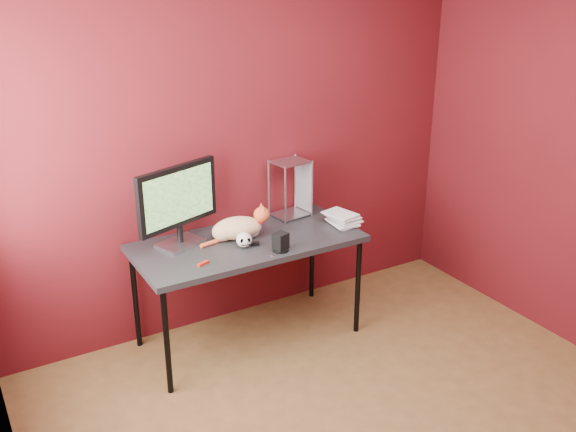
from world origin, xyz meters
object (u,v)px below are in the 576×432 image
skull_mug (244,240)px  cat (238,228)px  speaker (281,243)px  book_stack (334,164)px  monitor (178,202)px  desk (248,247)px

skull_mug → cat: bearing=93.7°
cat → speaker: size_ratio=4.03×
book_stack → monitor: bearing=168.0°
desk → cat: size_ratio=3.08×
cat → speaker: cat is taller
desk → speaker: (0.11, -0.26, 0.11)m
skull_mug → monitor: bearing=159.9°
monitor → cat: monitor is taller
desk → monitor: (-0.41, 0.15, 0.35)m
skull_mug → speaker: 0.24m
monitor → speaker: bearing=-58.0°
monitor → cat: bearing=-34.6°
desk → book_stack: 0.81m
desk → monitor: size_ratio=2.53×
monitor → skull_mug: (0.34, -0.24, -0.25)m
speaker → monitor: bearing=123.3°
cat → book_stack: size_ratio=0.54×
cat → monitor: bearing=179.4°
book_stack → speaker: bearing=-160.5°
cat → skull_mug: bearing=-87.2°
desk → skull_mug: size_ratio=14.04×
speaker → cat: bearing=96.9°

